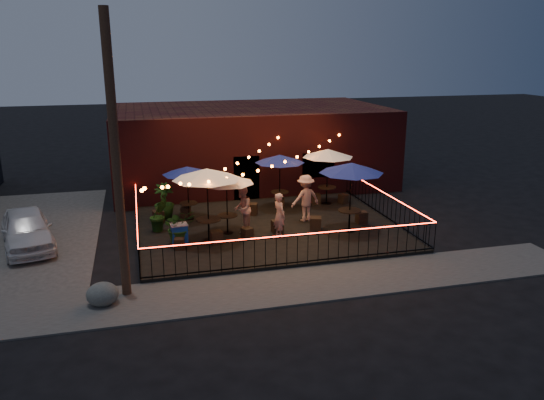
{
  "coord_description": "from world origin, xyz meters",
  "views": [
    {
      "loc": [
        -4.82,
        -17.36,
        6.96
      ],
      "look_at": [
        0.15,
        1.88,
        1.25
      ],
      "focal_mm": 35.0,
      "sensor_mm": 36.0,
      "label": 1
    }
  ],
  "objects_px": {
    "cafe_table_3": "(280,159)",
    "boulder": "(103,294)",
    "cafe_table_2": "(226,180)",
    "cooler": "(179,234)",
    "utility_pole": "(116,161)",
    "cafe_table_4": "(351,169)",
    "cafe_table_5": "(328,154)",
    "cafe_table_1": "(187,171)",
    "cafe_table_0": "(207,175)"
  },
  "relations": [
    {
      "from": "utility_pole",
      "to": "cafe_table_1",
      "type": "distance_m",
      "value": 7.03
    },
    {
      "from": "cafe_table_2",
      "to": "cafe_table_5",
      "type": "distance_m",
      "value": 5.79
    },
    {
      "from": "cafe_table_0",
      "to": "cooler",
      "type": "distance_m",
      "value": 2.35
    },
    {
      "from": "cafe_table_5",
      "to": "cooler",
      "type": "relative_size",
      "value": 3.27
    },
    {
      "from": "cafe_table_4",
      "to": "boulder",
      "type": "xyz_separation_m",
      "value": [
        -8.96,
        -3.8,
        -2.26
      ]
    },
    {
      "from": "cafe_table_0",
      "to": "cafe_table_3",
      "type": "bearing_deg",
      "value": 43.36
    },
    {
      "from": "cafe_table_0",
      "to": "cafe_table_1",
      "type": "xyz_separation_m",
      "value": [
        -0.44,
        2.83,
        -0.46
      ]
    },
    {
      "from": "cafe_table_0",
      "to": "cafe_table_1",
      "type": "distance_m",
      "value": 2.9
    },
    {
      "from": "cafe_table_2",
      "to": "cooler",
      "type": "bearing_deg",
      "value": -157.06
    },
    {
      "from": "cafe_table_1",
      "to": "cafe_table_4",
      "type": "relative_size",
      "value": 0.78
    },
    {
      "from": "cafe_table_1",
      "to": "boulder",
      "type": "xyz_separation_m",
      "value": [
        -3.11,
        -6.85,
        -1.83
      ]
    },
    {
      "from": "cafe_table_2",
      "to": "cafe_table_1",
      "type": "bearing_deg",
      "value": 120.54
    },
    {
      "from": "cafe_table_1",
      "to": "cafe_table_5",
      "type": "xyz_separation_m",
      "value": [
        6.3,
        0.71,
        0.27
      ]
    },
    {
      "from": "cafe_table_0",
      "to": "cafe_table_5",
      "type": "relative_size",
      "value": 1.07
    },
    {
      "from": "cafe_table_0",
      "to": "cooler",
      "type": "xyz_separation_m",
      "value": [
        -1.07,
        -0.09,
        -2.09
      ]
    },
    {
      "from": "utility_pole",
      "to": "cafe_table_2",
      "type": "height_order",
      "value": "utility_pole"
    },
    {
      "from": "cafe_table_1",
      "to": "cafe_table_5",
      "type": "bearing_deg",
      "value": 6.4
    },
    {
      "from": "utility_pole",
      "to": "cafe_table_0",
      "type": "height_order",
      "value": "utility_pole"
    },
    {
      "from": "utility_pole",
      "to": "cafe_table_1",
      "type": "relative_size",
      "value": 3.44
    },
    {
      "from": "cafe_table_2",
      "to": "cafe_table_3",
      "type": "xyz_separation_m",
      "value": [
        2.8,
        2.7,
        0.08
      ]
    },
    {
      "from": "cafe_table_0",
      "to": "cafe_table_2",
      "type": "bearing_deg",
      "value": 41.18
    },
    {
      "from": "cafe_table_4",
      "to": "cooler",
      "type": "bearing_deg",
      "value": 178.84
    },
    {
      "from": "cafe_table_2",
      "to": "cooler",
      "type": "distance_m",
      "value": 2.66
    },
    {
      "from": "boulder",
      "to": "cafe_table_5",
      "type": "bearing_deg",
      "value": 38.75
    },
    {
      "from": "utility_pole",
      "to": "cafe_table_5",
      "type": "bearing_deg",
      "value": 38.71
    },
    {
      "from": "cafe_table_1",
      "to": "cafe_table_3",
      "type": "height_order",
      "value": "cafe_table_3"
    },
    {
      "from": "cooler",
      "to": "cafe_table_5",
      "type": "bearing_deg",
      "value": 20.9
    },
    {
      "from": "cafe_table_5",
      "to": "cooler",
      "type": "xyz_separation_m",
      "value": [
        -6.93,
        -3.62,
        -1.9
      ]
    },
    {
      "from": "cafe_table_3",
      "to": "cafe_table_5",
      "type": "relative_size",
      "value": 1.04
    },
    {
      "from": "cafe_table_1",
      "to": "cafe_table_3",
      "type": "distance_m",
      "value": 4.1
    },
    {
      "from": "cafe_table_1",
      "to": "cafe_table_3",
      "type": "relative_size",
      "value": 0.87
    },
    {
      "from": "cafe_table_0",
      "to": "cafe_table_3",
      "type": "height_order",
      "value": "cafe_table_0"
    },
    {
      "from": "cafe_table_0",
      "to": "cooler",
      "type": "relative_size",
      "value": 3.5
    },
    {
      "from": "cafe_table_0",
      "to": "cafe_table_4",
      "type": "height_order",
      "value": "cafe_table_0"
    },
    {
      "from": "utility_pole",
      "to": "cafe_table_4",
      "type": "bearing_deg",
      "value": 21.51
    },
    {
      "from": "cafe_table_1",
      "to": "cooler",
      "type": "height_order",
      "value": "cafe_table_1"
    },
    {
      "from": "utility_pole",
      "to": "cafe_table_3",
      "type": "distance_m",
      "value": 9.65
    },
    {
      "from": "cafe_table_3",
      "to": "boulder",
      "type": "distance_m",
      "value": 10.51
    },
    {
      "from": "cafe_table_4",
      "to": "cafe_table_5",
      "type": "xyz_separation_m",
      "value": [
        0.45,
        3.75,
        -0.16
      ]
    },
    {
      "from": "utility_pole",
      "to": "cafe_table_4",
      "type": "xyz_separation_m",
      "value": [
        8.32,
        3.28,
        -1.39
      ]
    },
    {
      "from": "cafe_table_2",
      "to": "cooler",
      "type": "height_order",
      "value": "cafe_table_2"
    },
    {
      "from": "cafe_table_0",
      "to": "cafe_table_5",
      "type": "bearing_deg",
      "value": 31.09
    },
    {
      "from": "cafe_table_2",
      "to": "cafe_table_4",
      "type": "relative_size",
      "value": 0.9
    },
    {
      "from": "utility_pole",
      "to": "cafe_table_3",
      "type": "bearing_deg",
      "value": 46.65
    },
    {
      "from": "cafe_table_4",
      "to": "cafe_table_0",
      "type": "bearing_deg",
      "value": 177.7
    },
    {
      "from": "utility_pole",
      "to": "cafe_table_3",
      "type": "relative_size",
      "value": 3.01
    },
    {
      "from": "utility_pole",
      "to": "cafe_table_3",
      "type": "height_order",
      "value": "utility_pole"
    },
    {
      "from": "cafe_table_5",
      "to": "boulder",
      "type": "distance_m",
      "value": 12.25
    },
    {
      "from": "cooler",
      "to": "cafe_table_1",
      "type": "bearing_deg",
      "value": 71.03
    },
    {
      "from": "cafe_table_3",
      "to": "cooler",
      "type": "height_order",
      "value": "cafe_table_3"
    }
  ]
}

